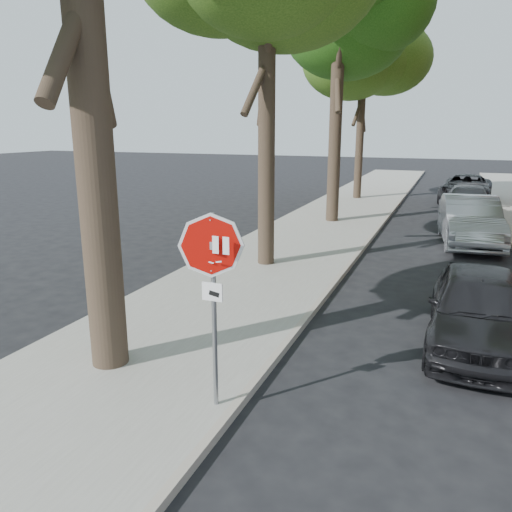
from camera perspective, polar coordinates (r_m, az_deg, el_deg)
The scene contains 10 objects.
ground at distance 6.85m, azimuth 1.01°, elevation -18.49°, with size 120.00×120.00×0.00m, color black.
sidewalk_left at distance 18.33m, azimuth 6.92°, elevation 2.86°, with size 4.00×55.00×0.12m, color gray.
curb_left at distance 17.93m, azimuth 13.26°, elevation 2.34°, with size 0.12×55.00×0.13m, color #9E9384.
stop_sign at distance 6.26m, azimuth -5.01°, elevation -2.08°, with size 0.76×0.34×2.61m.
tree_mid_b at distance 20.45m, azimuth 9.60°, elevation 26.38°, with size 5.88×5.46×10.36m.
tree_far at distance 27.14m, azimuth 12.24°, elevation 21.59°, with size 5.29×4.91×9.33m.
car_a at distance 9.51m, azimuth 24.05°, elevation -5.47°, with size 1.62×4.03×1.37m, color black.
car_b at distance 17.68m, azimuth 23.24°, elevation 3.72°, with size 1.65×4.72×1.56m, color #A5A6AD.
car_c at distance 22.64m, azimuth 22.99°, elevation 5.63°, with size 1.90×4.68×1.36m, color #4D4D52.
car_d at distance 27.73m, azimuth 22.86°, elevation 7.11°, with size 2.30×5.00×1.39m, color black.
Camera 1 is at (2.01, -5.38, 3.73)m, focal length 35.00 mm.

